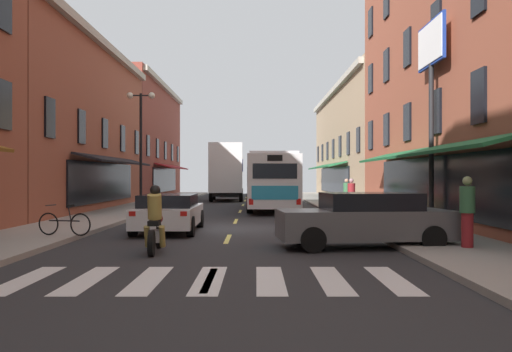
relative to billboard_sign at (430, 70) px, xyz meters
The scene contains 17 objects.
ground_plane 9.07m from the billboard_sign, behind, with size 34.80×80.00×0.10m, color #28282B.
lane_centre_dashes 9.02m from the billboard_sign, behind, with size 0.14×73.90×0.01m.
crosswalk_near 13.16m from the billboard_sign, 126.34° to the right, with size 7.10×2.80×0.01m.
sidewalk_left 14.10m from the billboard_sign, behind, with size 3.00×80.00×0.14m, color gray.
sidewalk_right 5.70m from the billboard_sign, 160.16° to the left, with size 3.00×80.00×0.14m, color gray.
billboard_sign is the anchor object (origin of this frame).
transit_bus 13.64m from the billboard_sign, 114.40° to the left, with size 2.71×11.92×3.07m.
box_truck 24.34m from the billboard_sign, 110.52° to the left, with size 2.61×6.98×4.28m.
sedan_near 10.44m from the billboard_sign, behind, with size 2.03×4.56×1.26m.
sedan_mid 33.74m from the billboard_sign, 104.74° to the left, with size 1.98×4.74×1.40m.
sedan_far 7.82m from the billboard_sign, 123.32° to the right, with size 4.62×2.28×1.44m.
motorcycle_rider 11.64m from the billboard_sign, 145.36° to the right, with size 0.62×2.07×1.66m.
bicycle_near 13.32m from the billboard_sign, 163.83° to the right, with size 1.67×0.57×0.91m.
pedestrian_near 12.48m from the billboard_sign, 95.44° to the left, with size 0.51×0.48×1.59m.
pedestrian_mid 8.45m from the billboard_sign, 103.52° to the left, with size 0.36×0.36×1.63m.
pedestrian_far 7.73m from the billboard_sign, 99.87° to the right, with size 0.36×0.36×1.73m.
street_lamp_twin 14.84m from the billboard_sign, 145.07° to the left, with size 1.42×0.32×5.98m.
Camera 1 is at (0.84, -19.97, 1.87)m, focal length 38.84 mm.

